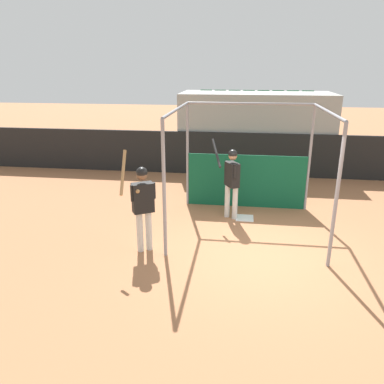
# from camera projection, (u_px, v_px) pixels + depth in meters

# --- Properties ---
(ground_plane) EXTENTS (60.00, 60.00, 0.00)m
(ground_plane) POSITION_uv_depth(u_px,v_px,m) (259.00, 254.00, 7.62)
(ground_plane) COLOR #9E6642
(outfield_wall) EXTENTS (24.00, 0.12, 1.48)m
(outfield_wall) POSITION_uv_depth(u_px,v_px,m) (255.00, 155.00, 12.85)
(outfield_wall) COLOR black
(outfield_wall) RESTS_ON ground
(bleacher_section) EXTENTS (5.40, 2.40, 2.76)m
(bleacher_section) POSITION_uv_depth(u_px,v_px,m) (255.00, 130.00, 13.83)
(bleacher_section) COLOR #9E9E99
(bleacher_section) RESTS_ON ground
(batting_cage) EXTENTS (3.23, 3.10, 2.77)m
(batting_cage) POSITION_uv_depth(u_px,v_px,m) (247.00, 169.00, 9.32)
(batting_cage) COLOR gray
(batting_cage) RESTS_ON ground
(home_plate) EXTENTS (0.44, 0.44, 0.02)m
(home_plate) POSITION_uv_depth(u_px,v_px,m) (245.00, 218.00, 9.39)
(home_plate) COLOR white
(home_plate) RESTS_ON ground
(player_batter) EXTENTS (0.75, 0.76, 1.92)m
(player_batter) POSITION_uv_depth(u_px,v_px,m) (231.00, 177.00, 9.10)
(player_batter) COLOR silver
(player_batter) RESTS_ON ground
(player_waiting) EXTENTS (0.63, 0.66, 2.10)m
(player_waiting) POSITION_uv_depth(u_px,v_px,m) (143.00, 201.00, 7.42)
(player_waiting) COLOR silver
(player_waiting) RESTS_ON ground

